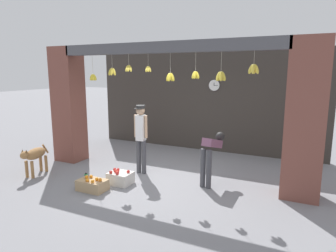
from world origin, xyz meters
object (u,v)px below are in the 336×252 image
at_px(shopkeeper, 141,134).
at_px(worker_stooping, 211,152).
at_px(wall_clock, 214,85).
at_px(dog, 35,155).
at_px(fruit_crate_oranges, 92,185).
at_px(fruit_crate_apples, 120,178).
at_px(water_bottle, 86,179).

xyz_separation_m(shopkeeper, worker_stooping, (1.72, 0.03, -0.25)).
distance_m(shopkeeper, wall_clock, 3.04).
bearing_deg(wall_clock, dog, -128.68).
relative_size(fruit_crate_oranges, wall_clock, 1.72).
relative_size(fruit_crate_apples, wall_clock, 1.43).
bearing_deg(fruit_crate_apples, fruit_crate_oranges, -119.65).
height_order(dog, water_bottle, dog).
relative_size(worker_stooping, fruit_crate_apples, 2.19).
relative_size(dog, shopkeeper, 0.57).
relative_size(dog, water_bottle, 3.77).
bearing_deg(wall_clock, water_bottle, -113.57).
bearing_deg(water_bottle, shopkeeper, 57.02).
bearing_deg(dog, fruit_crate_oranges, 74.51).
bearing_deg(dog, water_bottle, 82.39).
bearing_deg(water_bottle, worker_stooping, 25.21).
distance_m(dog, fruit_crate_oranges, 1.86).
height_order(dog, shopkeeper, shopkeeper).
xyz_separation_m(dog, wall_clock, (3.12, 3.90, 1.53)).
bearing_deg(shopkeeper, worker_stooping, 178.38).
height_order(fruit_crate_oranges, wall_clock, wall_clock).
distance_m(worker_stooping, fruit_crate_apples, 2.05).
bearing_deg(water_bottle, dog, -176.88).
distance_m(worker_stooping, wall_clock, 3.06).
height_order(dog, worker_stooping, worker_stooping).
bearing_deg(fruit_crate_apples, worker_stooping, 25.11).
distance_m(shopkeeper, water_bottle, 1.59).
bearing_deg(worker_stooping, fruit_crate_apples, -146.26).
height_order(worker_stooping, fruit_crate_oranges, worker_stooping).
bearing_deg(fruit_crate_apples, wall_clock, 74.14).
distance_m(fruit_crate_oranges, fruit_crate_apples, 0.63).
distance_m(worker_stooping, fruit_crate_oranges, 2.58).
height_order(shopkeeper, fruit_crate_apples, shopkeeper).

